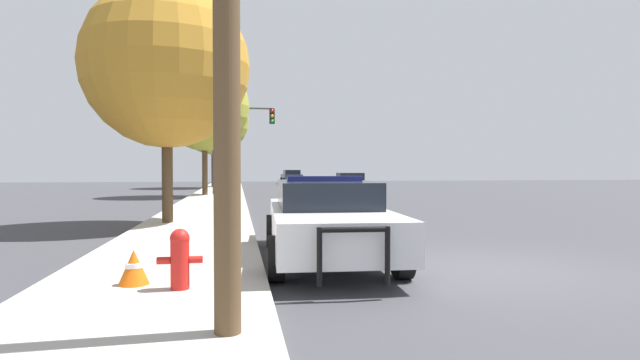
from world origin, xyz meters
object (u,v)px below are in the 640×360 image
Objects in this scene: tree_sidewalk_near at (167,66)px; traffic_cone at (134,267)px; traffic_light at (238,132)px; tree_sidewalk_far at (214,120)px; car_background_distant at (291,177)px; tree_sidewalk_mid at (205,107)px; fire_hydrant at (180,257)px; car_background_oncoming at (350,183)px; police_car at (326,218)px.

tree_sidewalk_near is 14.68× the size of traffic_cone.
tree_sidewalk_far is at bearing 99.24° from traffic_light.
tree_sidewalk_near is (-1.99, -15.39, 0.67)m from traffic_light.
car_background_distant is 24.45m from tree_sidewalk_mid.
traffic_light reaches higher than fire_hydrant.
tree_sidewalk_mid is (0.06, -12.73, -0.44)m from tree_sidewalk_far.
car_background_oncoming is 23.92m from traffic_cone.
tree_sidewalk_mid reaches higher than tree_sidewalk_near.
traffic_cone is (0.47, -22.25, -4.77)m from tree_sidewalk_mid.
traffic_cone is (-2.88, -2.01, -0.40)m from police_car.
car_background_oncoming is at bearing 70.33° from traffic_cone.
tree_sidewalk_near is 8.69m from traffic_cone.
tree_sidewalk_near reaches higher than police_car.
traffic_light is at bearing 0.08° from car_background_oncoming.
car_background_oncoming is 17.61m from tree_sidewalk_near.
traffic_cone is at bearing 74.78° from car_background_oncoming.
police_car is 3.27m from fire_hydrant.
tree_sidewalk_near is (-8.64, -14.88, 3.75)m from car_background_oncoming.
tree_sidewalk_far is (-1.15, 35.33, 5.04)m from fire_hydrant.
police_car reaches higher than fire_hydrant.
police_car is at bearing -96.86° from car_background_distant.
tree_sidewalk_far reaches higher than traffic_light.
tree_sidewalk_near reaches higher than car_background_oncoming.
police_car is at bearing 46.03° from fire_hydrant.
fire_hydrant is at bearing -87.24° from tree_sidewalk_mid.
police_car is 21.15m from car_background_oncoming.
tree_sidewalk_mid reaches higher than traffic_light.
car_background_oncoming reaches higher than fire_hydrant.
tree_sidewalk_near is (-0.11, -14.62, -0.65)m from tree_sidewalk_mid.
police_car is 0.65× the size of tree_sidewalk_far.
tree_sidewalk_mid is at bearing -109.45° from car_background_distant.
fire_hydrant is at bearing -88.13° from tree_sidewalk_far.
tree_sidewalk_near is at bearing 94.41° from traffic_cone.
tree_sidewalk_far is (-7.49, -10.15, 4.80)m from car_background_distant.
traffic_light is 1.26× the size of car_background_oncoming.
police_car is 7.16× the size of fire_hydrant.
traffic_light reaches higher than car_background_distant.
tree_sidewalk_mid is at bearing -77.55° from police_car.
car_background_oncoming is at bearing -101.10° from police_car.
tree_sidewalk_near is at bearing 64.32° from car_background_oncoming.
traffic_light is 0.63× the size of tree_sidewalk_far.
car_background_oncoming is (1.10, -22.62, -0.05)m from car_background_distant.
fire_hydrant is at bearing -81.42° from tree_sidewalk_near.
police_car is at bearing 34.81° from traffic_cone.
car_background_distant is 0.60× the size of tree_sidewalk_near.
traffic_cone is (-0.62, 0.35, -0.17)m from fire_hydrant.
car_background_oncoming is at bearing 59.87° from tree_sidewalk_near.
traffic_cone is (-1.41, -23.02, -3.44)m from traffic_light.
police_car is 43.32m from car_background_distant.
car_background_distant is 38.43m from tree_sidewalk_near.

